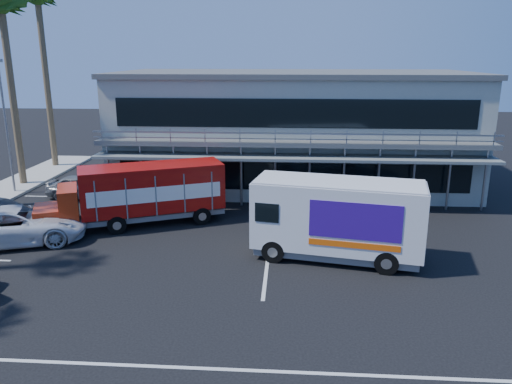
{
  "coord_description": "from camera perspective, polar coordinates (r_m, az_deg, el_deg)",
  "views": [
    {
      "loc": [
        2.86,
        -17.8,
        8.35
      ],
      "look_at": [
        1.34,
        4.02,
        2.3
      ],
      "focal_mm": 35.0,
      "sensor_mm": 36.0,
      "label": 1
    }
  ],
  "objects": [
    {
      "name": "ground",
      "position": [
        19.87,
        -4.74,
        -9.45
      ],
      "size": [
        120.0,
        120.0,
        0.0
      ],
      "primitive_type": "plane",
      "color": "black",
      "rests_on": "ground"
    },
    {
      "name": "building",
      "position": [
        33.07,
        4.21,
        7.26
      ],
      "size": [
        22.4,
        12.0,
        7.3
      ],
      "color": "#9BA193",
      "rests_on": "ground"
    },
    {
      "name": "palm_e",
      "position": [
        35.52,
        -27.0,
        17.46
      ],
      "size": [
        2.8,
        2.8,
        12.25
      ],
      "color": "brown",
      "rests_on": "ground"
    },
    {
      "name": "palm_f",
      "position": [
        40.62,
        -23.59,
        18.65
      ],
      "size": [
        2.8,
        2.8,
        13.25
      ],
      "color": "brown",
      "rests_on": "ground"
    },
    {
      "name": "light_pole_far",
      "position": [
        33.69,
        -26.71,
        7.27
      ],
      "size": [
        0.5,
        0.25,
        8.09
      ],
      "color": "gray",
      "rests_on": "ground"
    },
    {
      "name": "red_truck",
      "position": [
        25.53,
        -13.11,
        -0.13
      ],
      "size": [
        9.13,
        5.51,
        3.05
      ],
      "rotation": [
        0.0,
        0.0,
        0.41
      ],
      "color": "#A3260D",
      "rests_on": "ground"
    },
    {
      "name": "white_van",
      "position": [
        20.96,
        9.27,
        -2.98
      ],
      "size": [
        7.26,
        3.65,
        3.39
      ],
      "rotation": [
        0.0,
        0.0,
        -0.19
      ],
      "color": "silver",
      "rests_on": "ground"
    },
    {
      "name": "parked_car_c",
      "position": [
        25.2,
        -25.68,
        -3.45
      ],
      "size": [
        6.68,
        4.69,
        1.69
      ],
      "primitive_type": "imported",
      "rotation": [
        0.0,
        0.0,
        1.91
      ],
      "color": "white",
      "rests_on": "ground"
    },
    {
      "name": "parked_car_e",
      "position": [
        31.55,
        -19.23,
        0.56
      ],
      "size": [
        4.26,
        1.95,
        1.42
      ],
      "primitive_type": "imported",
      "rotation": [
        0.0,
        0.0,
        1.5
      ],
      "color": "slate",
      "rests_on": "ground"
    }
  ]
}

